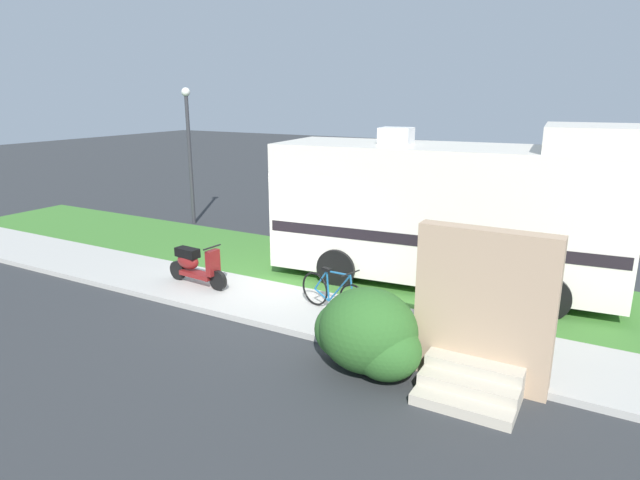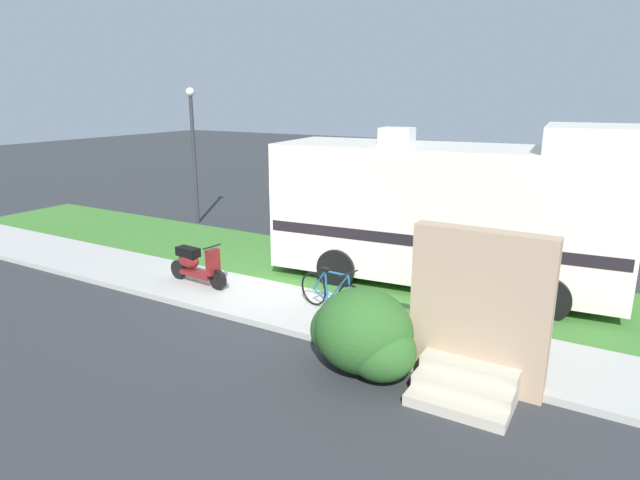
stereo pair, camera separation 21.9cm
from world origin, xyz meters
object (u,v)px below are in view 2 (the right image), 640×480
scooter (195,264)px  bicycle (332,293)px  pickup_truck_near (391,202)px  motorhome_rv (448,211)px  bottle_green (547,348)px  street_lamp_post (193,143)px

scooter → bicycle: 3.43m
scooter → pickup_truck_near: (1.77, 6.92, 0.40)m
motorhome_rv → bicycle: 3.40m
bottle_green → pickup_truck_near: bearing=130.4°
bicycle → pickup_truck_near: (-1.66, 6.81, 0.47)m
motorhome_rv → pickup_truck_near: motorhome_rv is taller
scooter → street_lamp_post: (-4.38, 4.79, 2.10)m
motorhome_rv → street_lamp_post: (-9.13, 1.80, 0.94)m
pickup_truck_near → street_lamp_post: 6.72m
motorhome_rv → bicycle: size_ratio=4.65×
bicycle → street_lamp_post: 9.36m
street_lamp_post → pickup_truck_near: bearing=19.0°
motorhome_rv → bottle_green: bearing=-45.5°
scooter → motorhome_rv: bearing=32.2°
scooter → street_lamp_post: street_lamp_post is taller
motorhome_rv → bottle_green: 3.98m
scooter → pickup_truck_near: pickup_truck_near is taller
motorhome_rv → street_lamp_post: bearing=168.8°
bicycle → motorhome_rv: bearing=65.3°
bicycle → pickup_truck_near: bearing=103.7°
pickup_truck_near → bottle_green: (5.56, -6.54, -0.76)m
motorhome_rv → scooter: (-4.75, -2.99, -1.17)m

